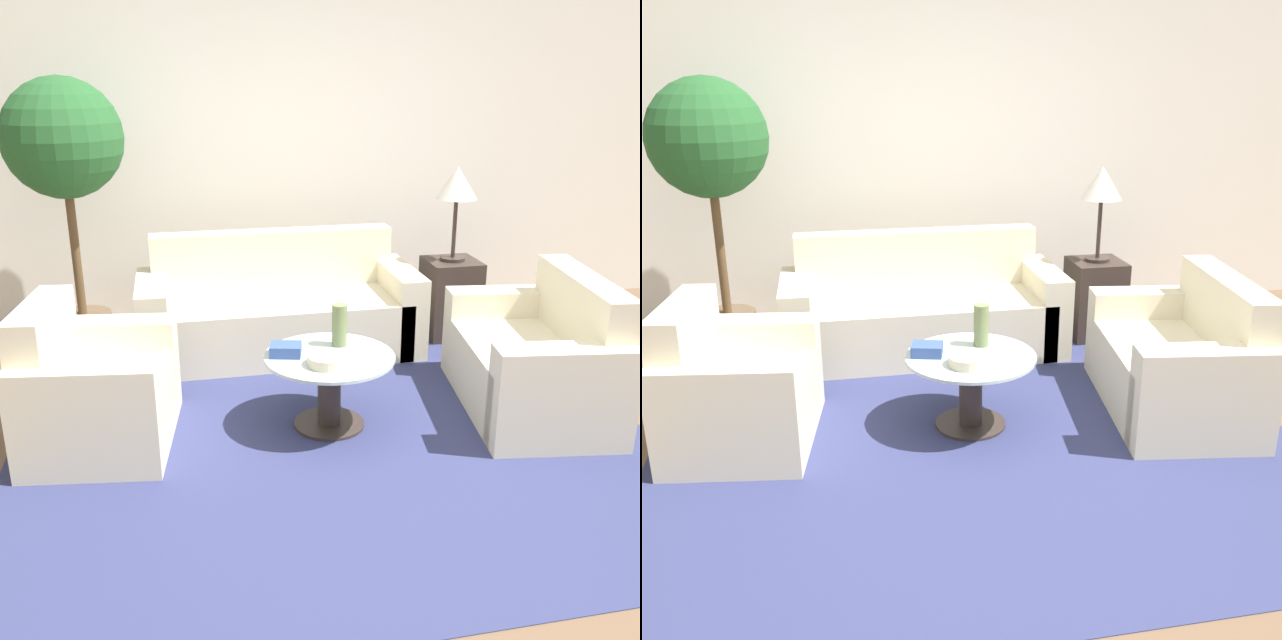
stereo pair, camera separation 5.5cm
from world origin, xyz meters
The scene contains 13 objects.
ground_plane centered at (0.00, 0.00, 0.00)m, with size 14.00×14.00×0.00m, color brown.
wall_back centered at (0.00, 2.73, 1.30)m, with size 10.00×0.06×2.60m.
rug centered at (-0.02, 0.65, 0.00)m, with size 3.46×3.34×0.01m.
sofa_main centered at (-0.12, 1.90, 0.27)m, with size 1.94×0.78×0.82m.
armchair centered at (-1.31, 0.74, 0.27)m, with size 0.84×0.98×0.79m.
loveseat centered at (1.25, 0.64, 0.27)m, with size 0.91×1.32×0.80m.
coffee_table centered at (-0.02, 0.65, 0.28)m, with size 0.73×0.73×0.43m.
side_table centered at (1.19, 1.90, 0.29)m, with size 0.38×0.38×0.59m.
table_lamp centered at (1.19, 1.90, 1.13)m, with size 0.29×0.29×0.69m.
potted_plant centered at (-1.48, 2.08, 1.38)m, with size 0.78×0.78×1.89m.
vase centered at (0.06, 0.79, 0.55)m, with size 0.09×0.09×0.24m.
bowl centered at (-0.06, 0.52, 0.46)m, with size 0.22×0.22×0.06m.
book_stack centered at (-0.26, 0.70, 0.46)m, with size 0.20×0.17×0.06m.
Camera 2 is at (-0.77, -2.90, 1.91)m, focal length 40.00 mm.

